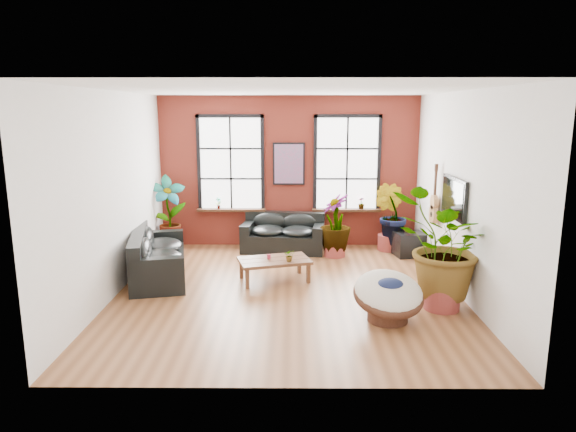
{
  "coord_description": "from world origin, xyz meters",
  "views": [
    {
      "loc": [
        0.07,
        -8.69,
        3.18
      ],
      "look_at": [
        0.0,
        0.6,
        1.25
      ],
      "focal_mm": 32.0,
      "sensor_mm": 36.0,
      "label": 1
    }
  ],
  "objects_px": {
    "sofa_back": "(283,234)",
    "papasan_chair": "(388,295)",
    "coffee_table": "(274,262)",
    "sofa_left": "(156,257)"
  },
  "relations": [
    {
      "from": "sofa_left",
      "to": "sofa_back",
      "type": "bearing_deg",
      "value": -63.1
    },
    {
      "from": "sofa_back",
      "to": "papasan_chair",
      "type": "distance_m",
      "value": 4.36
    },
    {
      "from": "sofa_left",
      "to": "papasan_chair",
      "type": "relative_size",
      "value": 1.97
    },
    {
      "from": "coffee_table",
      "to": "sofa_left",
      "type": "bearing_deg",
      "value": 159.74
    },
    {
      "from": "sofa_left",
      "to": "coffee_table",
      "type": "distance_m",
      "value": 2.29
    },
    {
      "from": "sofa_back",
      "to": "papasan_chair",
      "type": "relative_size",
      "value": 1.57
    },
    {
      "from": "sofa_back",
      "to": "coffee_table",
      "type": "relative_size",
      "value": 1.33
    },
    {
      "from": "sofa_left",
      "to": "papasan_chair",
      "type": "xyz_separation_m",
      "value": [
        4.09,
        -2.04,
        0.01
      ]
    },
    {
      "from": "sofa_back",
      "to": "sofa_left",
      "type": "relative_size",
      "value": 0.8
    },
    {
      "from": "sofa_back",
      "to": "papasan_chair",
      "type": "height_order",
      "value": "sofa_back"
    }
  ]
}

